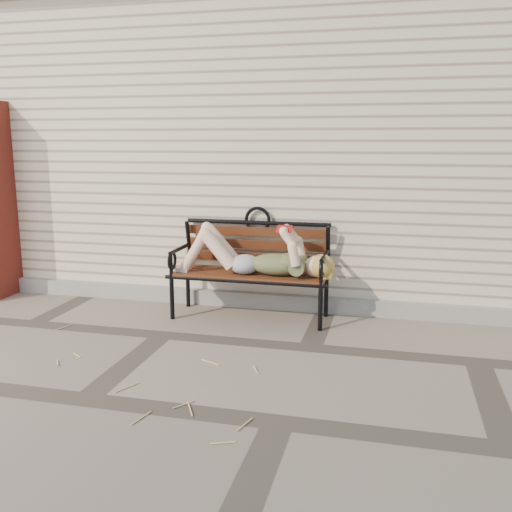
# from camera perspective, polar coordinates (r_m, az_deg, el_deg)

# --- Properties ---
(ground) EXTENTS (80.00, 80.00, 0.00)m
(ground) POSITION_cam_1_polar(r_m,az_deg,el_deg) (4.91, -9.28, -7.81)
(ground) COLOR #796C5D
(ground) RESTS_ON ground
(house_wall) EXTENTS (8.00, 4.00, 3.00)m
(house_wall) POSITION_cam_1_polar(r_m,az_deg,el_deg) (7.48, -0.52, 10.67)
(house_wall) COLOR beige
(house_wall) RESTS_ON ground
(house_roof) EXTENTS (8.30, 4.30, 0.30)m
(house_roof) POSITION_cam_1_polar(r_m,az_deg,el_deg) (7.64, -0.55, 23.15)
(house_roof) COLOR #4C3A36
(house_roof) RESTS_ON house_wall
(foundation_strip) EXTENTS (8.00, 0.10, 0.15)m
(foundation_strip) POSITION_cam_1_polar(r_m,az_deg,el_deg) (5.75, -5.53, -4.04)
(foundation_strip) COLOR gray
(foundation_strip) RESTS_ON ground
(garden_bench) EXTENTS (1.54, 0.61, 1.00)m
(garden_bench) POSITION_cam_1_polar(r_m,az_deg,el_deg) (5.25, -0.39, -0.03)
(garden_bench) COLOR black
(garden_bench) RESTS_ON ground
(reading_woman) EXTENTS (1.45, 0.33, 0.46)m
(reading_woman) POSITION_cam_1_polar(r_m,az_deg,el_deg) (5.13, -0.59, 0.06)
(reading_woman) COLOR #093345
(reading_woman) RESTS_ON ground
(straw_scatter) EXTENTS (3.06, 1.63, 0.01)m
(straw_scatter) POSITION_cam_1_polar(r_m,az_deg,el_deg) (4.66, -21.25, -9.45)
(straw_scatter) COLOR #E7C171
(straw_scatter) RESTS_ON ground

